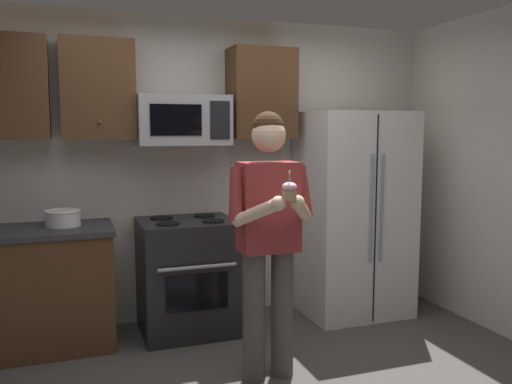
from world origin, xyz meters
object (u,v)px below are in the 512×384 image
object	(u,v)px
person	(269,231)
cupcake	(289,191)
oven_range	(188,276)
microwave	(182,120)
refrigerator	(353,214)
bowl_large_white	(63,218)

from	to	relation	value
person	cupcake	size ratio (longest dim) A/B	10.13
oven_range	person	size ratio (longest dim) A/B	0.53
microwave	cupcake	distance (m)	1.55
oven_range	cupcake	size ratio (longest dim) A/B	5.36
microwave	refrigerator	xyz separation A→B (m)	(1.50, -0.16, -0.82)
bowl_large_white	person	xyz separation A→B (m)	(1.26, -1.07, 0.01)
microwave	bowl_large_white	world-z (taller)	microwave
bowl_large_white	microwave	bearing A→B (deg)	3.66
person	microwave	bearing A→B (deg)	105.87
refrigerator	cupcake	distance (m)	1.80
microwave	oven_range	bearing A→B (deg)	-90.02
bowl_large_white	refrigerator	bearing A→B (deg)	-2.31
refrigerator	microwave	bearing A→B (deg)	173.97
bowl_large_white	person	size ratio (longest dim) A/B	0.15
oven_range	microwave	xyz separation A→B (m)	(0.00, 0.12, 1.26)
bowl_large_white	person	bearing A→B (deg)	-40.33
bowl_large_white	cupcake	bearing A→B (deg)	-47.98
cupcake	bowl_large_white	bearing A→B (deg)	132.02
microwave	cupcake	world-z (taller)	microwave
microwave	refrigerator	distance (m)	1.72
refrigerator	cupcake	xyz separation A→B (m)	(-1.18, -1.30, 0.39)
microwave	cupcake	bearing A→B (deg)	-77.58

